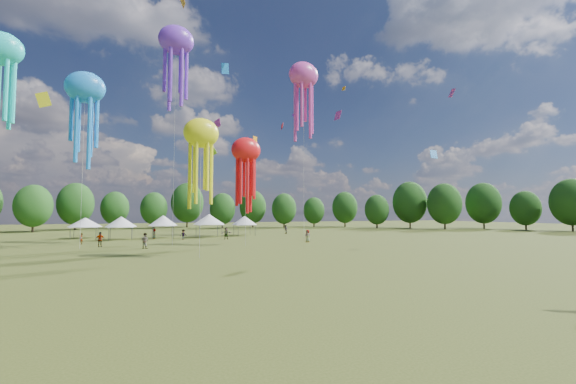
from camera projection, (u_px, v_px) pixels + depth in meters
name	position (u px, v px, depth m)	size (l,w,h in m)	color
ground	(389.00, 325.00, 13.69)	(300.00, 300.00, 0.00)	#384416
spectator_near	(145.00, 241.00, 43.03)	(0.91, 0.71, 1.88)	gray
spectators_far	(214.00, 234.00, 57.73)	(36.06, 21.79, 1.92)	gray
festival_tents	(168.00, 221.00, 62.45)	(32.37, 10.85, 4.11)	#47474C
show_kites	(200.00, 94.00, 51.16)	(48.25, 26.72, 32.44)	#1C8BFF
small_kites	(201.00, 36.00, 53.46)	(75.47, 53.00, 46.92)	#1C8BFF
treeline	(166.00, 202.00, 70.01)	(201.57, 95.24, 13.43)	#38281C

